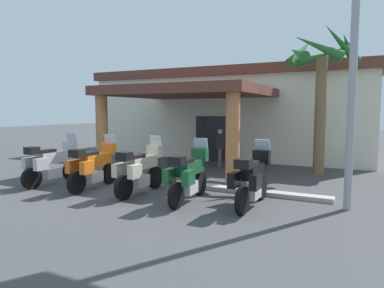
{
  "coord_description": "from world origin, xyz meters",
  "views": [
    {
      "loc": [
        6.31,
        -9.03,
        2.38
      ],
      "look_at": [
        0.96,
        1.84,
        1.2
      ],
      "focal_mm": 32.4,
      "sensor_mm": 36.0,
      "label": 1
    }
  ],
  "objects_px": {
    "motorcycle_green": "(189,175)",
    "palm_tree_near_portico": "(322,70)",
    "motorcycle_silver": "(52,163)",
    "motorcycle_cream": "(140,170)",
    "motorcycle_orange": "(93,166)",
    "pedestrian": "(220,145)",
    "motel_building": "(232,113)",
    "motorcycle_black": "(252,179)"
  },
  "relations": [
    {
      "from": "motorcycle_orange",
      "to": "palm_tree_near_portico",
      "type": "distance_m",
      "value": 8.63
    },
    {
      "from": "motel_building",
      "to": "pedestrian",
      "type": "xyz_separation_m",
      "value": [
        1.01,
        -4.37,
        -1.34
      ]
    },
    {
      "from": "motorcycle_orange",
      "to": "motorcycle_green",
      "type": "xyz_separation_m",
      "value": [
        3.26,
        -0.05,
        0.0
      ]
    },
    {
      "from": "motorcycle_cream",
      "to": "motorcycle_orange",
      "type": "bearing_deg",
      "value": 93.67
    },
    {
      "from": "pedestrian",
      "to": "motorcycle_orange",
      "type": "bearing_deg",
      "value": -128.14
    },
    {
      "from": "motorcycle_silver",
      "to": "motorcycle_green",
      "type": "relative_size",
      "value": 1.0
    },
    {
      "from": "motorcycle_green",
      "to": "motorcycle_black",
      "type": "bearing_deg",
      "value": -84.14
    },
    {
      "from": "motorcycle_green",
      "to": "pedestrian",
      "type": "relative_size",
      "value": 1.38
    },
    {
      "from": "pedestrian",
      "to": "motorcycle_cream",
      "type": "bearing_deg",
      "value": -111.94
    },
    {
      "from": "motorcycle_green",
      "to": "motorcycle_black",
      "type": "height_order",
      "value": "same"
    },
    {
      "from": "motel_building",
      "to": "palm_tree_near_portico",
      "type": "xyz_separation_m",
      "value": [
        4.94,
        -4.36,
        1.55
      ]
    },
    {
      "from": "motel_building",
      "to": "motorcycle_green",
      "type": "xyz_separation_m",
      "value": [
        2.33,
        -9.9,
        -1.57
      ]
    },
    {
      "from": "motorcycle_green",
      "to": "motel_building",
      "type": "bearing_deg",
      "value": 10.15
    },
    {
      "from": "motel_building",
      "to": "motorcycle_silver",
      "type": "relative_size",
      "value": 6.45
    },
    {
      "from": "motorcycle_orange",
      "to": "palm_tree_near_portico",
      "type": "bearing_deg",
      "value": -50.44
    },
    {
      "from": "motorcycle_silver",
      "to": "pedestrian",
      "type": "bearing_deg",
      "value": -30.91
    },
    {
      "from": "motorcycle_orange",
      "to": "palm_tree_near_portico",
      "type": "relative_size",
      "value": 0.42
    },
    {
      "from": "motorcycle_orange",
      "to": "motorcycle_cream",
      "type": "relative_size",
      "value": 1.0
    },
    {
      "from": "motorcycle_silver",
      "to": "motel_building",
      "type": "bearing_deg",
      "value": -12.81
    },
    {
      "from": "motorcycle_green",
      "to": "motorcycle_cream",
      "type": "bearing_deg",
      "value": 81.78
    },
    {
      "from": "pedestrian",
      "to": "palm_tree_near_portico",
      "type": "bearing_deg",
      "value": -18.53
    },
    {
      "from": "motorcycle_orange",
      "to": "motorcycle_black",
      "type": "distance_m",
      "value": 4.9
    },
    {
      "from": "motorcycle_silver",
      "to": "motorcycle_green",
      "type": "distance_m",
      "value": 4.89
    },
    {
      "from": "motel_building",
      "to": "motorcycle_green",
      "type": "bearing_deg",
      "value": -77.07
    },
    {
      "from": "motorcycle_green",
      "to": "palm_tree_near_portico",
      "type": "height_order",
      "value": "palm_tree_near_portico"
    },
    {
      "from": "motorcycle_cream",
      "to": "motorcycle_black",
      "type": "bearing_deg",
      "value": -87.78
    },
    {
      "from": "motorcycle_green",
      "to": "palm_tree_near_portico",
      "type": "bearing_deg",
      "value": -28.36
    },
    {
      "from": "motel_building",
      "to": "motorcycle_cream",
      "type": "xyz_separation_m",
      "value": [
        0.69,
        -9.75,
        -1.57
      ]
    },
    {
      "from": "motel_building",
      "to": "motorcycle_orange",
      "type": "bearing_deg",
      "value": -95.72
    },
    {
      "from": "motorcycle_green",
      "to": "motorcycle_silver",
      "type": "bearing_deg",
      "value": 87.71
    },
    {
      "from": "motorcycle_orange",
      "to": "motorcycle_green",
      "type": "distance_m",
      "value": 3.26
    },
    {
      "from": "motorcycle_cream",
      "to": "palm_tree_near_portico",
      "type": "xyz_separation_m",
      "value": [
        4.25,
        5.39,
        3.12
      ]
    },
    {
      "from": "motorcycle_cream",
      "to": "pedestrian",
      "type": "xyz_separation_m",
      "value": [
        0.31,
        5.39,
        0.22
      ]
    },
    {
      "from": "motorcycle_silver",
      "to": "motorcycle_black",
      "type": "relative_size",
      "value": 1.0
    },
    {
      "from": "pedestrian",
      "to": "palm_tree_near_portico",
      "type": "height_order",
      "value": "palm_tree_near_portico"
    },
    {
      "from": "motorcycle_silver",
      "to": "palm_tree_near_portico",
      "type": "xyz_separation_m",
      "value": [
        7.51,
        5.61,
        3.12
      ]
    },
    {
      "from": "motorcycle_silver",
      "to": "motorcycle_green",
      "type": "height_order",
      "value": "same"
    },
    {
      "from": "motorcycle_black",
      "to": "palm_tree_near_portico",
      "type": "height_order",
      "value": "palm_tree_near_portico"
    },
    {
      "from": "motorcycle_black",
      "to": "palm_tree_near_portico",
      "type": "bearing_deg",
      "value": -9.49
    },
    {
      "from": "motel_building",
      "to": "pedestrian",
      "type": "distance_m",
      "value": 4.68
    },
    {
      "from": "motorcycle_cream",
      "to": "pedestrian",
      "type": "distance_m",
      "value": 5.4
    },
    {
      "from": "motorcycle_orange",
      "to": "palm_tree_near_portico",
      "type": "height_order",
      "value": "palm_tree_near_portico"
    }
  ]
}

